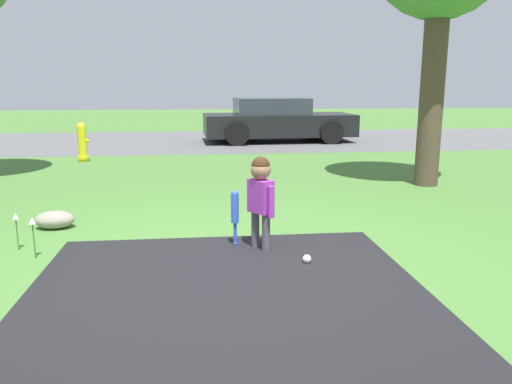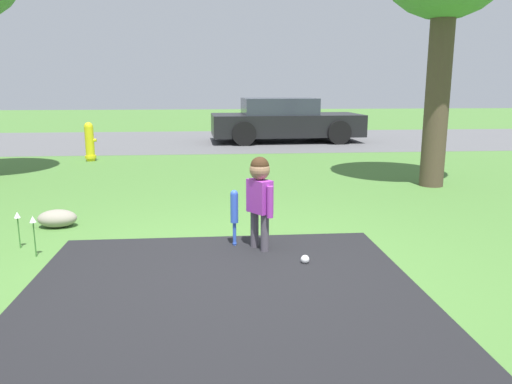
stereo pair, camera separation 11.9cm
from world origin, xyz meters
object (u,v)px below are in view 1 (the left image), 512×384
child (261,190)px  fire_hydrant (82,143)px  baseball_bat (235,210)px  parked_car (277,121)px  sports_ball (307,259)px

child → fire_hydrant: (-3.03, 6.15, -0.19)m
baseball_bat → fire_hydrant: size_ratio=0.69×
fire_hydrant → parked_car: size_ratio=0.19×
child → sports_ball: 0.80m
child → sports_ball: (0.37, -0.44, -0.56)m
parked_car → sports_ball: bearing=-99.4°
baseball_bat → parked_car: (1.86, 9.41, 0.22)m
baseball_bat → sports_ball: baseball_bat is taller
baseball_bat → parked_car: parked_car is taller
sports_ball → parked_car: (1.25, 9.98, 0.55)m
fire_hydrant → child: bearing=-63.8°
baseball_bat → parked_car: bearing=78.8°
parked_car → fire_hydrant: bearing=-146.2°
baseball_bat → fire_hydrant: bearing=114.9°
sports_ball → fire_hydrant: (-3.40, 6.59, 0.36)m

